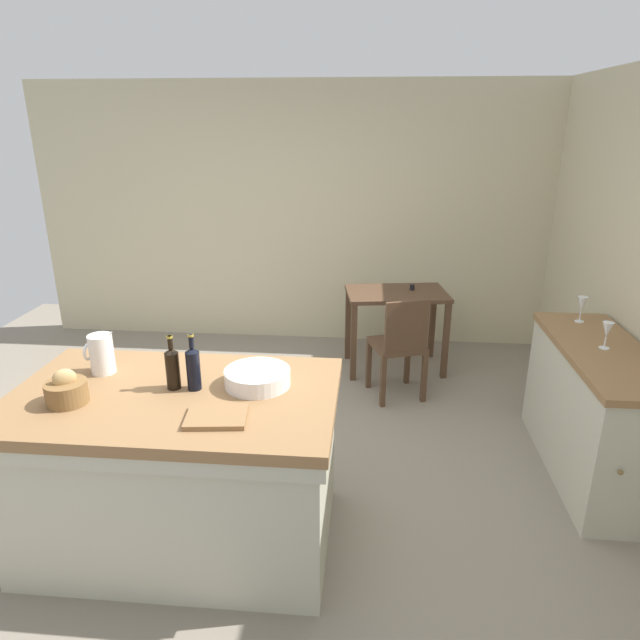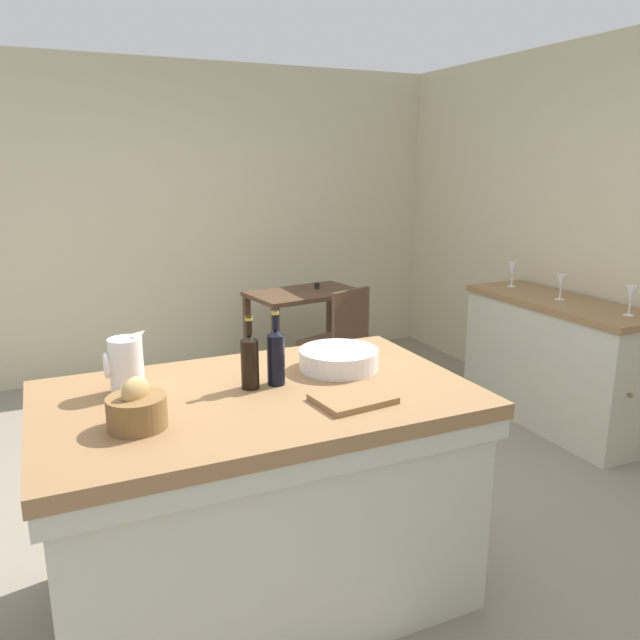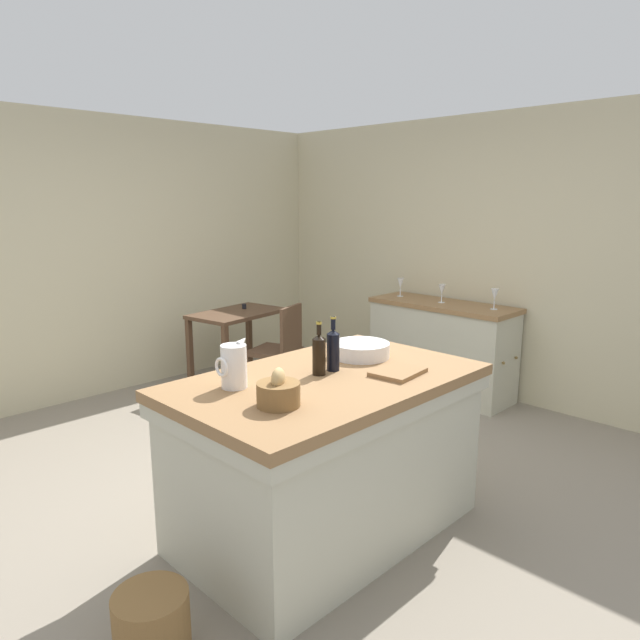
{
  "view_description": "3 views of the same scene",
  "coord_description": "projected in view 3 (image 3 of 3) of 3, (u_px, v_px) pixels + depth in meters",
  "views": [
    {
      "loc": [
        0.78,
        -3.11,
        2.23
      ],
      "look_at": [
        0.47,
        0.3,
        1.0
      ],
      "focal_mm": 31.49,
      "sensor_mm": 36.0,
      "label": 1
    },
    {
      "loc": [
        -0.93,
        -2.8,
        1.79
      ],
      "look_at": [
        0.48,
        0.3,
        0.92
      ],
      "focal_mm": 34.93,
      "sensor_mm": 36.0,
      "label": 2
    },
    {
      "loc": [
        -2.31,
        -2.65,
        1.84
      ],
      "look_at": [
        0.4,
        0.04,
        1.03
      ],
      "focal_mm": 32.13,
      "sensor_mm": 36.0,
      "label": 3
    }
  ],
  "objects": [
    {
      "name": "bread_basket",
      "position": [
        278.0,
        392.0,
        2.61
      ],
      "size": [
        0.2,
        0.2,
        0.18
      ],
      "color": "brown",
      "rests_on": "island_table"
    },
    {
      "name": "wine_bottle_dark",
      "position": [
        333.0,
        349.0,
        3.14
      ],
      "size": [
        0.07,
        0.07,
        0.3
      ],
      "color": "black",
      "rests_on": "island_table"
    },
    {
      "name": "wine_glass_middle",
      "position": [
        400.0,
        284.0,
        5.7
      ],
      "size": [
        0.07,
        0.07,
        0.18
      ],
      "color": "white",
      "rests_on": "side_cabinet"
    },
    {
      "name": "wine_glass_left",
      "position": [
        442.0,
        290.0,
        5.36
      ],
      "size": [
        0.07,
        0.07,
        0.17
      ],
      "color": "white",
      "rests_on": "side_cabinet"
    },
    {
      "name": "wooden_chair",
      "position": [
        280.0,
        349.0,
        5.27
      ],
      "size": [
        0.51,
        0.51,
        0.9
      ],
      "color": "#513826",
      "rests_on": "ground"
    },
    {
      "name": "ground_plane",
      "position": [
        283.0,
        481.0,
        3.81
      ],
      "size": [
        6.76,
        6.76,
        0.0
      ],
      "primitive_type": "plane",
      "color": "gray"
    },
    {
      "name": "island_table",
      "position": [
        327.0,
        449.0,
        3.15
      ],
      "size": [
        1.68,
        1.03,
        0.91
      ],
      "color": "olive",
      "rests_on": "ground"
    },
    {
      "name": "wine_bottle_amber",
      "position": [
        319.0,
        353.0,
        3.07
      ],
      "size": [
        0.07,
        0.07,
        0.29
      ],
      "color": "black",
      "rests_on": "island_table"
    },
    {
      "name": "wash_bowl",
      "position": [
        361.0,
        350.0,
        3.43
      ],
      "size": [
        0.35,
        0.35,
        0.09
      ],
      "primitive_type": "cylinder",
      "color": "white",
      "rests_on": "island_table"
    },
    {
      "name": "writing_desk",
      "position": [
        238.0,
        324.0,
        5.65
      ],
      "size": [
        0.97,
        0.69,
        0.8
      ],
      "color": "#513826",
      "rests_on": "ground"
    },
    {
      "name": "cutting_board",
      "position": [
        398.0,
        372.0,
        3.09
      ],
      "size": [
        0.3,
        0.25,
        0.02
      ],
      "primitive_type": "cube",
      "rotation": [
        0.0,
        0.0,
        0.11
      ],
      "color": "olive",
      "rests_on": "island_table"
    },
    {
      "name": "wicker_hamper",
      "position": [
        152.0,
        628.0,
        2.3
      ],
      "size": [
        0.31,
        0.31,
        0.3
      ],
      "primitive_type": "cylinder",
      "color": "brown",
      "rests_on": "ground"
    },
    {
      "name": "pitcher",
      "position": [
        234.0,
        366.0,
        2.86
      ],
      "size": [
        0.17,
        0.13,
        0.26
      ],
      "color": "white",
      "rests_on": "island_table"
    },
    {
      "name": "wall_back",
      "position": [
        96.0,
        258.0,
        5.33
      ],
      "size": [
        5.32,
        0.12,
        2.6
      ],
      "primitive_type": "cube",
      "color": "beige",
      "rests_on": "ground"
    },
    {
      "name": "side_cabinet",
      "position": [
        441.0,
        348.0,
        5.47
      ],
      "size": [
        0.52,
        1.41,
        0.88
      ],
      "color": "olive",
      "rests_on": "ground"
    },
    {
      "name": "wine_glass_far_left",
      "position": [
        495.0,
        295.0,
        5.03
      ],
      "size": [
        0.07,
        0.07,
        0.18
      ],
      "color": "white",
      "rests_on": "side_cabinet"
    },
    {
      "name": "wall_right",
      "position": [
        489.0,
        258.0,
        5.35
      ],
      "size": [
        0.12,
        5.2,
        2.6
      ],
      "primitive_type": "cube",
      "color": "beige",
      "rests_on": "ground"
    }
  ]
}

